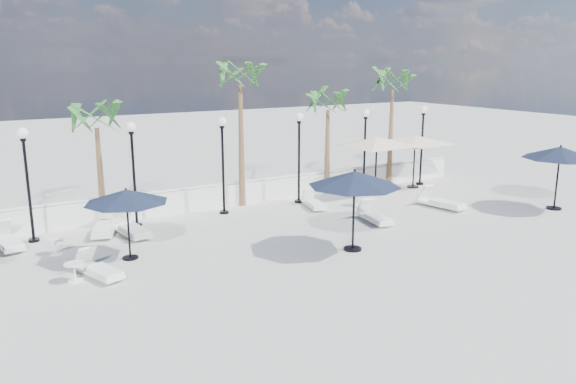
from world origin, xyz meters
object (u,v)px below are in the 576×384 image
parasol_navy_mid (354,179)px  lounger_6 (375,216)px  lounger_5 (441,202)px  parasol_cream_sq_a (415,136)px  lounger_1 (99,269)px  lounger_3 (105,226)px  lounger_4 (314,203)px  parasol_navy_right (560,153)px  parasol_cream_sq_b (377,137)px  parasol_navy_left (126,196)px  lounger_2 (131,228)px  lounger_0 (8,241)px

parasol_navy_mid → lounger_6: bearing=38.9°
lounger_5 → parasol_cream_sq_a: 4.46m
lounger_1 → lounger_3: lounger_3 is taller
lounger_4 → parasol_cream_sq_a: size_ratio=0.33×
parasol_navy_mid → parasol_navy_right: parasol_navy_right is taller
lounger_5 → lounger_6: 3.73m
parasol_cream_sq_b → lounger_4: bearing=-168.6°
lounger_5 → parasol_cream_sq_a: size_ratio=0.39×
lounger_3 → lounger_6: lounger_3 is taller
parasol_navy_left → parasol_navy_mid: size_ratio=0.86×
parasol_navy_right → parasol_cream_sq_b: parasol_cream_sq_b is taller
lounger_1 → parasol_cream_sq_a: (15.59, 4.07, 2.27)m
lounger_5 → parasol_navy_left: parasol_navy_left is taller
parasol_cream_sq_b → parasol_navy_mid: bearing=-134.3°
lounger_6 → lounger_2: bearing=169.8°
lounger_3 → lounger_5: 13.27m
lounger_0 → lounger_5: bearing=-21.1°
lounger_6 → parasol_cream_sq_b: size_ratio=0.35×
lounger_0 → lounger_4: 11.39m
lounger_5 → parasol_navy_right: (3.87, -2.51, 2.07)m
lounger_4 → lounger_6: (0.81, -2.95, 0.02)m
lounger_3 → lounger_4: 8.32m
lounger_6 → parasol_cream_sq_b: bearing=60.2°
parasol_cream_sq_a → parasol_navy_left: bearing=-168.1°
lounger_4 → parasol_navy_mid: 5.79m
lounger_1 → parasol_navy_right: (17.77, -1.92, 2.10)m
lounger_4 → lounger_3: bearing=-171.4°
lounger_4 → lounger_1: bearing=-146.6°
lounger_3 → parasol_navy_right: size_ratio=0.73×
lounger_0 → lounger_6: lounger_0 is taller
lounger_0 → parasol_navy_mid: 11.40m
lounger_2 → parasol_navy_right: (15.94, -5.28, 2.07)m
parasol_navy_mid → parasol_cream_sq_a: 9.95m
parasol_navy_left → parasol_navy_mid: (6.39, -2.83, 0.36)m
parasol_cream_sq_a → parasol_navy_mid: bearing=-143.9°
lounger_0 → parasol_cream_sq_a: bearing=-8.8°
lounger_4 → parasol_navy_right: (8.39, -5.20, 2.11)m
lounger_1 → lounger_0: bearing=97.6°
lounger_3 → parasol_cream_sq_b: size_ratio=0.39×
parasol_navy_mid → parasol_cream_sq_a: size_ratio=0.54×
parasol_navy_mid → parasol_cream_sq_b: parasol_cream_sq_b is taller
lounger_0 → lounger_5: size_ratio=0.93×
parasol_navy_left → parasol_cream_sq_b: size_ratio=0.45×
lounger_4 → parasol_navy_mid: parasol_navy_mid is taller
lounger_1 → parasol_navy_left: bearing=23.4°
lounger_2 → lounger_4: bearing=-8.0°
lounger_2 → lounger_4: 7.55m
lounger_1 → parasol_cream_sq_b: 14.07m
parasol_navy_mid → lounger_0: bearing=148.4°
lounger_0 → parasol_cream_sq_a: size_ratio=0.36×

